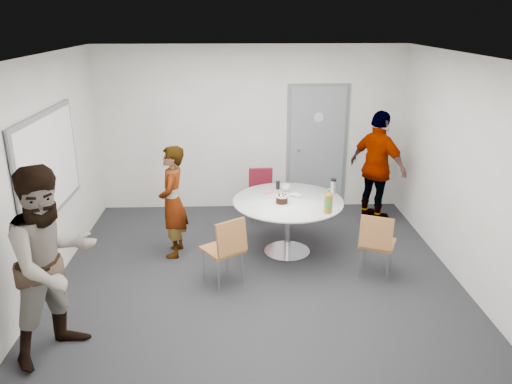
{
  "coord_description": "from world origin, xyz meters",
  "views": [
    {
      "loc": [
        -0.22,
        -5.56,
        3.13
      ],
      "look_at": [
        -0.0,
        0.25,
        1.05
      ],
      "focal_mm": 35.0,
      "sensor_mm": 36.0,
      "label": 1
    }
  ],
  "objects_px": {
    "person_right": "(378,167)",
    "person_left": "(53,264)",
    "chair_far": "(261,189)",
    "chair_near_left": "(226,245)",
    "door": "(317,148)",
    "chair_near_right": "(377,240)",
    "person_main": "(173,202)",
    "table": "(290,208)",
    "whiteboard": "(49,165)"
  },
  "relations": [
    {
      "from": "person_right",
      "to": "person_left",
      "type": "bearing_deg",
      "value": 92.15
    },
    {
      "from": "chair_far",
      "to": "person_left",
      "type": "relative_size",
      "value": 0.44
    },
    {
      "from": "chair_near_left",
      "to": "door",
      "type": "bearing_deg",
      "value": 26.45
    },
    {
      "from": "door",
      "to": "person_left",
      "type": "xyz_separation_m",
      "value": [
        -3.05,
        -3.85,
        -0.08
      ]
    },
    {
      "from": "chair_near_right",
      "to": "person_main",
      "type": "bearing_deg",
      "value": -172.92
    },
    {
      "from": "table",
      "to": "chair_far",
      "type": "bearing_deg",
      "value": 104.96
    },
    {
      "from": "door",
      "to": "person_right",
      "type": "relative_size",
      "value": 1.2
    },
    {
      "from": "whiteboard",
      "to": "person_left",
      "type": "distance_m",
      "value": 1.72
    },
    {
      "from": "table",
      "to": "whiteboard",
      "type": "bearing_deg",
      "value": -170.71
    },
    {
      "from": "chair_near_right",
      "to": "chair_far",
      "type": "distance_m",
      "value": 2.38
    },
    {
      "from": "chair_far",
      "to": "chair_near_left",
      "type": "bearing_deg",
      "value": 73.58
    },
    {
      "from": "chair_near_right",
      "to": "person_main",
      "type": "height_order",
      "value": "person_main"
    },
    {
      "from": "door",
      "to": "chair_near_right",
      "type": "height_order",
      "value": "door"
    },
    {
      "from": "whiteboard",
      "to": "chair_far",
      "type": "relative_size",
      "value": 2.29
    },
    {
      "from": "door",
      "to": "person_right",
      "type": "bearing_deg",
      "value": -38.95
    },
    {
      "from": "table",
      "to": "chair_near_left",
      "type": "relative_size",
      "value": 1.68
    },
    {
      "from": "chair_near_left",
      "to": "person_right",
      "type": "height_order",
      "value": "person_right"
    },
    {
      "from": "whiteboard",
      "to": "person_left",
      "type": "bearing_deg",
      "value": -71.95
    },
    {
      "from": "door",
      "to": "whiteboard",
      "type": "distance_m",
      "value": 4.25
    },
    {
      "from": "door",
      "to": "person_right",
      "type": "height_order",
      "value": "door"
    },
    {
      "from": "chair_near_right",
      "to": "chair_near_left",
      "type": "bearing_deg",
      "value": -152.59
    },
    {
      "from": "door",
      "to": "whiteboard",
      "type": "relative_size",
      "value": 1.12
    },
    {
      "from": "table",
      "to": "person_right",
      "type": "bearing_deg",
      "value": 37.04
    },
    {
      "from": "person_right",
      "to": "person_main",
      "type": "bearing_deg",
      "value": 72.78
    },
    {
      "from": "whiteboard",
      "to": "person_main",
      "type": "distance_m",
      "value": 1.6
    },
    {
      "from": "chair_near_left",
      "to": "person_right",
      "type": "relative_size",
      "value": 0.5
    },
    {
      "from": "chair_far",
      "to": "whiteboard",
      "type": "bearing_deg",
      "value": 30.7
    },
    {
      "from": "table",
      "to": "chair_near_left",
      "type": "height_order",
      "value": "table"
    },
    {
      "from": "table",
      "to": "person_right",
      "type": "distance_m",
      "value": 1.86
    },
    {
      "from": "door",
      "to": "person_main",
      "type": "height_order",
      "value": "door"
    },
    {
      "from": "chair_near_right",
      "to": "person_right",
      "type": "bearing_deg",
      "value": 99.22
    },
    {
      "from": "person_main",
      "to": "table",
      "type": "bearing_deg",
      "value": 91.85
    },
    {
      "from": "whiteboard",
      "to": "chair_near_right",
      "type": "distance_m",
      "value": 4.04
    },
    {
      "from": "chair_near_right",
      "to": "person_right",
      "type": "relative_size",
      "value": 0.49
    },
    {
      "from": "chair_near_right",
      "to": "person_left",
      "type": "distance_m",
      "value": 3.68
    },
    {
      "from": "chair_far",
      "to": "person_main",
      "type": "height_order",
      "value": "person_main"
    },
    {
      "from": "person_right",
      "to": "whiteboard",
      "type": "bearing_deg",
      "value": 73.0
    },
    {
      "from": "chair_near_right",
      "to": "chair_far",
      "type": "relative_size",
      "value": 1.04
    },
    {
      "from": "chair_near_left",
      "to": "chair_far",
      "type": "height_order",
      "value": "chair_near_left"
    },
    {
      "from": "door",
      "to": "chair_far",
      "type": "relative_size",
      "value": 2.55
    },
    {
      "from": "table",
      "to": "chair_far",
      "type": "xyz_separation_m",
      "value": [
        -0.33,
        1.23,
        -0.17
      ]
    },
    {
      "from": "chair_far",
      "to": "person_left",
      "type": "bearing_deg",
      "value": 54.81
    },
    {
      "from": "chair_near_left",
      "to": "person_left",
      "type": "xyz_separation_m",
      "value": [
        -1.58,
        -1.18,
        0.41
      ]
    },
    {
      "from": "chair_near_left",
      "to": "person_left",
      "type": "distance_m",
      "value": 2.02
    },
    {
      "from": "whiteboard",
      "to": "door",
      "type": "bearing_deg",
      "value": 32.66
    },
    {
      "from": "chair_near_right",
      "to": "person_left",
      "type": "bearing_deg",
      "value": -135.36
    },
    {
      "from": "whiteboard",
      "to": "chair_near_left",
      "type": "height_order",
      "value": "whiteboard"
    },
    {
      "from": "chair_near_left",
      "to": "person_right",
      "type": "bearing_deg",
      "value": 5.77
    },
    {
      "from": "chair_far",
      "to": "person_right",
      "type": "height_order",
      "value": "person_right"
    },
    {
      "from": "chair_near_left",
      "to": "person_left",
      "type": "bearing_deg",
      "value": -177.77
    }
  ]
}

